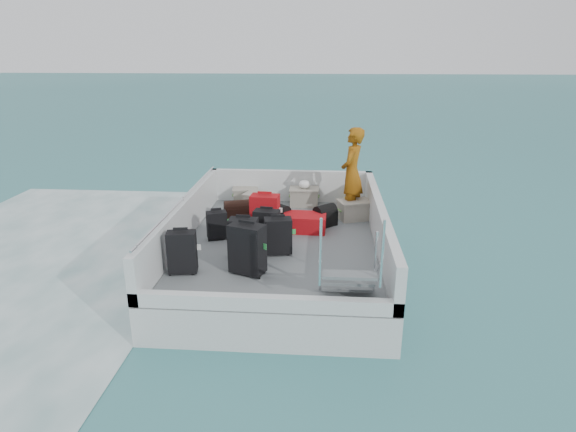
% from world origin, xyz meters
% --- Properties ---
extents(ground, '(160.00, 160.00, 0.00)m').
position_xyz_m(ground, '(0.00, 0.00, 0.00)').
color(ground, '#1C5C63').
rests_on(ground, ground).
extents(wake_foam, '(10.00, 10.00, 0.00)m').
position_xyz_m(wake_foam, '(-4.80, 0.00, 0.00)').
color(wake_foam, white).
rests_on(wake_foam, ground).
extents(ferry_hull, '(3.60, 5.00, 0.60)m').
position_xyz_m(ferry_hull, '(0.00, 0.00, 0.30)').
color(ferry_hull, silver).
rests_on(ferry_hull, ground).
extents(deck, '(3.30, 4.70, 0.02)m').
position_xyz_m(deck, '(0.00, 0.00, 0.61)').
color(deck, slate).
rests_on(deck, ferry_hull).
extents(deck_fittings, '(3.60, 5.00, 0.90)m').
position_xyz_m(deck_fittings, '(0.35, -0.32, 0.99)').
color(deck_fittings, silver).
rests_on(deck_fittings, deck).
extents(suitcase_0, '(0.46, 0.31, 0.67)m').
position_xyz_m(suitcase_0, '(-1.36, -1.42, 0.95)').
color(suitcase_0, black).
rests_on(suitcase_0, deck).
extents(suitcase_2, '(0.41, 0.33, 0.51)m').
position_xyz_m(suitcase_2, '(-1.14, 0.00, 0.88)').
color(suitcase_2, black).
rests_on(suitcase_2, deck).
extents(suitcase_3, '(0.59, 0.46, 0.78)m').
position_xyz_m(suitcase_3, '(-0.38, -1.35, 1.01)').
color(suitcase_3, black).
rests_on(suitcase_3, deck).
extents(suitcase_4, '(0.47, 0.29, 0.68)m').
position_xyz_m(suitcase_4, '(-0.53, -0.79, 0.96)').
color(suitcase_4, black).
rests_on(suitcase_4, deck).
extents(suitcase_5, '(0.54, 0.36, 0.71)m').
position_xyz_m(suitcase_5, '(-0.33, 0.44, 0.98)').
color(suitcase_5, '#B10D18').
rests_on(suitcase_5, deck).
extents(suitcase_6, '(0.49, 0.34, 0.62)m').
position_xyz_m(suitcase_6, '(0.01, -0.58, 0.93)').
color(suitcase_6, black).
rests_on(suitcase_6, deck).
extents(suitcase_7, '(0.47, 0.32, 0.61)m').
position_xyz_m(suitcase_7, '(-0.23, -0.15, 0.93)').
color(suitcase_7, black).
rests_on(suitcase_7, deck).
extents(suitcase_8, '(0.82, 0.56, 0.31)m').
position_xyz_m(suitcase_8, '(0.40, 0.56, 0.78)').
color(suitcase_8, '#B10D18').
rests_on(suitcase_8, deck).
extents(duffel_0, '(0.66, 0.48, 0.32)m').
position_xyz_m(duffel_0, '(-0.92, 1.03, 0.78)').
color(duffel_0, black).
rests_on(duffel_0, deck).
extents(duffel_1, '(0.51, 0.50, 0.32)m').
position_xyz_m(duffel_1, '(-0.11, 0.85, 0.78)').
color(duffel_1, black).
rests_on(duffel_1, deck).
extents(duffel_2, '(0.51, 0.50, 0.32)m').
position_xyz_m(duffel_2, '(0.78, 0.86, 0.78)').
color(duffel_2, black).
rests_on(duffel_2, deck).
extents(crate_0, '(0.56, 0.43, 0.31)m').
position_xyz_m(crate_0, '(-0.98, 2.20, 0.78)').
color(crate_0, gray).
rests_on(crate_0, deck).
extents(crate_1, '(0.70, 0.58, 0.36)m').
position_xyz_m(crate_1, '(-0.58, 1.64, 0.80)').
color(crate_1, gray).
rests_on(crate_1, deck).
extents(crate_2, '(0.60, 0.41, 0.36)m').
position_xyz_m(crate_2, '(0.33, 2.10, 0.80)').
color(crate_2, gray).
rests_on(crate_2, deck).
extents(crate_3, '(0.69, 0.58, 0.36)m').
position_xyz_m(crate_3, '(1.37, 1.28, 0.80)').
color(crate_3, gray).
rests_on(crate_3, deck).
extents(yellow_bag, '(0.28, 0.26, 0.22)m').
position_xyz_m(yellow_bag, '(1.32, 2.20, 0.73)').
color(yellow_bag, gold).
rests_on(yellow_bag, deck).
extents(white_bag, '(0.24, 0.24, 0.18)m').
position_xyz_m(white_bag, '(0.33, 2.10, 1.07)').
color(white_bag, white).
rests_on(white_bag, crate_2).
extents(passenger, '(0.63, 0.78, 1.82)m').
position_xyz_m(passenger, '(1.30, 1.45, 1.53)').
color(passenger, '#C97112').
rests_on(passenger, deck).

